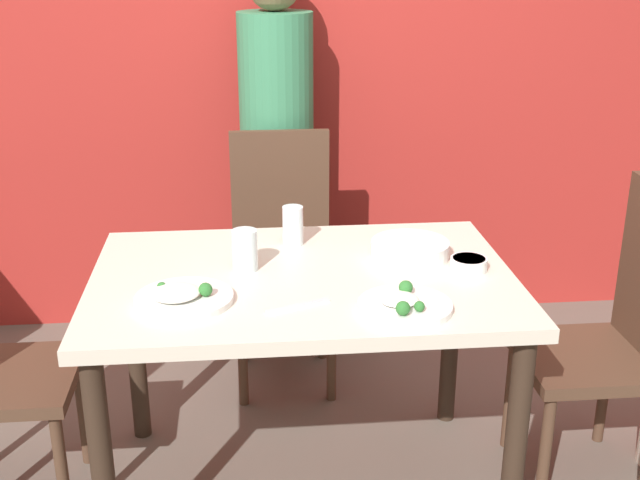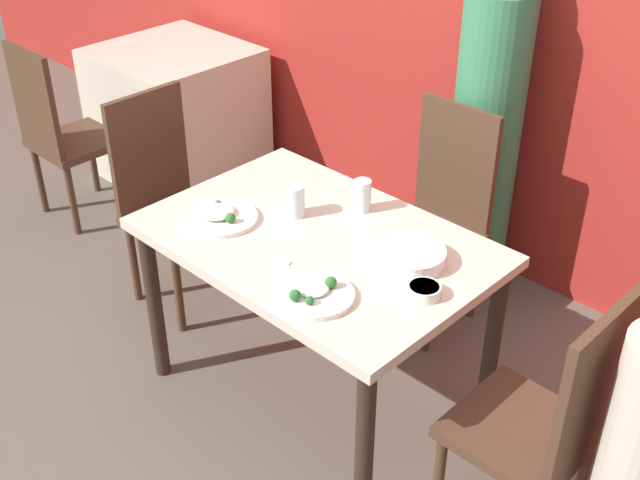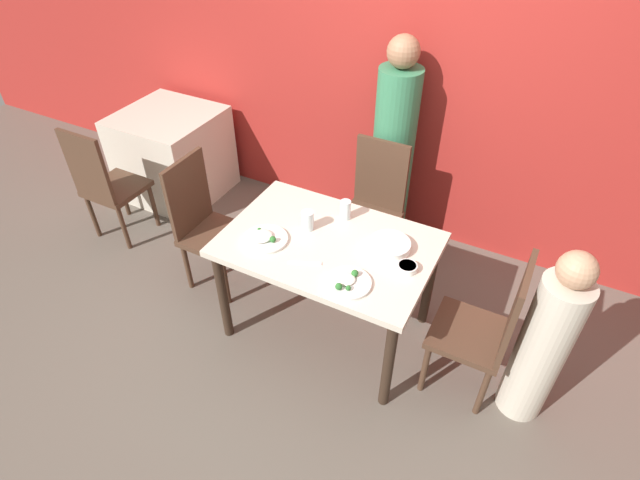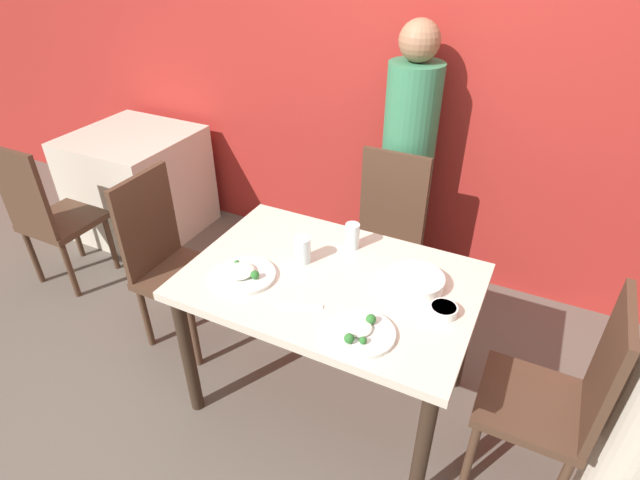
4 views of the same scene
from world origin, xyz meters
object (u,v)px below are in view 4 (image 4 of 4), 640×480
glass_water_tall (302,250)px  bowl_curry (415,281)px  chair_adult_spot (384,236)px  plate_rice_adult (361,332)px  chair_child_spot (558,397)px  person_adult (406,174)px

glass_water_tall → bowl_curry: bearing=5.8°
bowl_curry → glass_water_tall: glass_water_tall is taller
chair_adult_spot → plate_rice_adult: 1.08m
chair_child_spot → plate_rice_adult: chair_child_spot is taller
person_adult → plate_rice_adult: person_adult is taller
chair_child_spot → bowl_curry: (-0.62, 0.11, 0.26)m
chair_child_spot → plate_rice_adult: 0.79m
chair_adult_spot → bowl_curry: size_ratio=4.07×
bowl_curry → plate_rice_adult: 0.37m
person_adult → bowl_curry: bearing=-69.7°
bowl_curry → glass_water_tall: size_ratio=1.96×
person_adult → bowl_curry: person_adult is taller
plate_rice_adult → glass_water_tall: (-0.41, 0.31, 0.05)m
chair_adult_spot → glass_water_tall: chair_adult_spot is taller
person_adult → glass_water_tall: person_adult is taller
chair_child_spot → person_adult: (-0.98, 1.07, 0.25)m
person_adult → plate_rice_adult: (0.27, -1.33, 0.00)m
chair_child_spot → bowl_curry: bearing=-100.0°
plate_rice_adult → glass_water_tall: glass_water_tall is taller
person_adult → chair_adult_spot: bearing=-90.0°
chair_adult_spot → glass_water_tall: 0.78m
person_adult → plate_rice_adult: bearing=-78.6°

